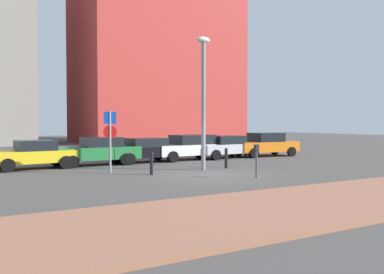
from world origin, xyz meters
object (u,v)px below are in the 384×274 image
at_px(parked_car_white, 189,147).
at_px(traffic_bollard_mid, 226,158).
at_px(parked_car_silver, 225,146).
at_px(parking_meter, 256,156).
at_px(street_lamp, 203,91).
at_px(parked_car_black, 144,150).
at_px(traffic_bollard_near, 152,163).
at_px(parked_car_yellow, 34,154).
at_px(parked_car_orange, 265,144).
at_px(parked_car_green, 98,151).
at_px(parking_sign_post, 110,134).

height_order(parked_car_white, traffic_bollard_mid, parked_car_white).
xyz_separation_m(parked_car_silver, parking_meter, (-4.36, -8.52, 0.13)).
bearing_deg(street_lamp, traffic_bollard_mid, 3.81).
xyz_separation_m(parked_car_black, traffic_bollard_near, (-2.00, -5.39, -0.23)).
distance_m(traffic_bollard_near, traffic_bollard_mid, 4.36).
bearing_deg(parked_car_yellow, parked_car_white, 3.13).
height_order(parked_car_orange, street_lamp, street_lamp).
bearing_deg(traffic_bollard_near, parked_car_yellow, 128.31).
relative_size(parked_car_orange, street_lamp, 0.73).
height_order(parked_car_silver, traffic_bollard_near, parked_car_silver).
bearing_deg(parked_car_green, parked_car_orange, 0.27).
height_order(street_lamp, traffic_bollard_near, street_lamp).
xyz_separation_m(parked_car_yellow, parking_meter, (7.28, -8.17, 0.17)).
height_order(parked_car_white, traffic_bollard_near, parked_car_white).
distance_m(parking_meter, traffic_bollard_near, 4.54).
relative_size(parked_car_white, street_lamp, 0.73).
relative_size(parked_car_green, street_lamp, 0.71).
height_order(parking_sign_post, parking_meter, parking_sign_post).
xyz_separation_m(parked_car_black, parking_meter, (1.28, -8.50, 0.16)).
relative_size(parked_car_black, parked_car_silver, 1.07).
distance_m(parked_car_silver, parking_sign_post, 9.91).
relative_size(parking_sign_post, parking_meter, 2.02).
distance_m(parked_car_black, parking_meter, 8.60).
bearing_deg(parked_car_orange, traffic_bollard_near, -154.03).
bearing_deg(parked_car_yellow, parked_car_orange, 0.96).
bearing_deg(parked_car_black, parked_car_yellow, -176.84).
xyz_separation_m(parked_car_white, traffic_bollard_mid, (-0.74, -5.01, -0.30)).
xyz_separation_m(parking_sign_post, traffic_bollard_near, (1.37, -1.42, -1.25)).
height_order(parked_car_green, parked_car_black, parked_car_green).
distance_m(parked_car_green, parked_car_black, 2.74).
relative_size(parked_car_silver, street_lamp, 0.64).
distance_m(parked_car_yellow, parked_car_black, 6.01).
relative_size(parked_car_white, parked_car_silver, 1.14).
xyz_separation_m(parked_car_black, parked_car_silver, (5.65, 0.02, 0.03)).
bearing_deg(parked_car_green, traffic_bollard_near, -82.07).
relative_size(parked_car_yellow, parking_sign_post, 1.43).
height_order(parked_car_yellow, parked_car_green, parked_car_green).
distance_m(parked_car_black, parked_car_orange, 8.90).
xyz_separation_m(parked_car_green, parking_sign_post, (-0.64, -3.84, 0.99)).
distance_m(parked_car_white, street_lamp, 6.29).
relative_size(parked_car_green, parked_car_white, 0.98).
height_order(parked_car_green, parked_car_orange, parked_car_orange).
bearing_deg(parking_meter, parked_car_orange, 47.88).
bearing_deg(parking_meter, parked_car_green, 115.64).
distance_m(parked_car_white, parked_car_orange, 5.83).
bearing_deg(traffic_bollard_mid, parked_car_silver, 55.76).
height_order(parked_car_orange, parking_sign_post, parking_sign_post).
xyz_separation_m(parked_car_green, parking_meter, (4.01, -8.37, 0.13)).
xyz_separation_m(parked_car_yellow, street_lamp, (6.93, -4.61, 3.06)).
xyz_separation_m(parked_car_black, traffic_bollard_mid, (2.33, -4.85, -0.24)).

